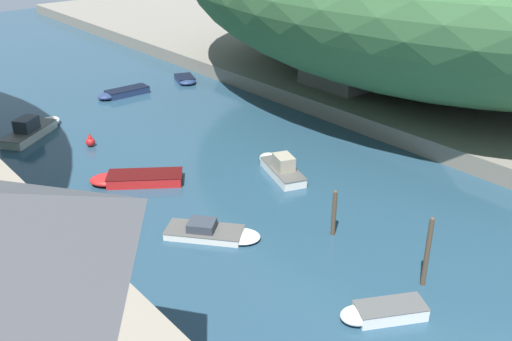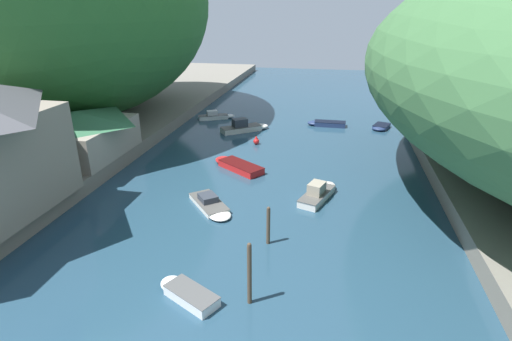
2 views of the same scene
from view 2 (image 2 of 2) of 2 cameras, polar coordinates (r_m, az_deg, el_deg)
name	(u,v)px [view 2 (image 2 of 2)]	position (r m, az deg, el deg)	size (l,w,h in m)	color
water_surface	(277,158)	(41.27, 3.09, 1.74)	(130.00, 130.00, 0.00)	#234256
left_bank	(59,138)	(50.87, -26.37, 4.22)	(22.00, 120.00, 1.37)	slate
hillside_left	(71,2)	(56.12, -24.87, 20.98)	(31.27, 43.78, 27.28)	#2D662D
boathouse_shed	(79,133)	(41.16, -24.01, 4.97)	(8.39, 10.03, 4.25)	gray
right_bank_cottage	(500,134)	(42.05, 31.47, 4.49)	(7.16, 6.59, 5.03)	slate
boat_small_dinghy	(325,124)	(53.48, 9.87, 6.63)	(4.96, 1.66, 0.62)	navy
boat_navy_launch	(319,192)	(33.07, 9.01, -3.09)	(3.21, 5.55, 1.53)	silver
boat_near_quay	(381,127)	(53.66, 17.38, 5.94)	(2.64, 3.50, 0.53)	navy
boat_mid_channel	(245,127)	(50.43, -1.53, 6.22)	(6.05, 5.09, 1.65)	silver
boat_far_right_bank	(236,165)	(38.69, -2.88, 0.81)	(5.84, 4.90, 0.65)	red
boat_red_skiff	(186,292)	(22.75, -10.01, -16.74)	(4.00, 2.99, 0.61)	white
boat_yellow_tender	(217,116)	(56.33, -5.63, 7.73)	(5.04, 3.33, 1.22)	white
boat_cabin_cruiser	(211,205)	(31.21, -6.42, -4.94)	(4.65, 5.09, 0.89)	silver
mooring_post_nearest	(249,274)	(21.11, -0.95, -14.51)	(0.24, 0.24, 3.69)	#4C3D2D
mooring_post_second	(268,225)	(26.17, 1.77, -7.82)	(0.25, 0.25, 2.72)	#4C3D2D
channel_buoy_near	(256,141)	(45.39, 0.04, 4.25)	(0.69, 0.69, 1.03)	red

